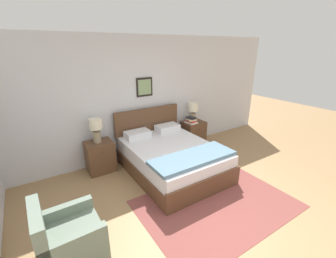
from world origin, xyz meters
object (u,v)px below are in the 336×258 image
object	(u,v)px
nightstand_by_door	(193,133)
bed	(172,157)
armchair	(68,239)
table_lamp_by_door	(193,110)
table_lamp_near_window	(96,128)
nightstand_near_window	(100,157)

from	to	relation	value
nightstand_by_door	bed	bearing A→B (deg)	-146.18
armchair	nightstand_by_door	xyz separation A→B (m)	(3.28, 1.79, 0.03)
table_lamp_by_door	armchair	bearing A→B (deg)	-150.85
bed	table_lamp_near_window	bearing A→B (deg)	145.46
nightstand_near_window	nightstand_by_door	distance (m)	2.36
armchair	nightstand_by_door	distance (m)	3.74
nightstand_by_door	armchair	bearing A→B (deg)	-151.32
table_lamp_near_window	nightstand_near_window	bearing A→B (deg)	-73.66
table_lamp_by_door	bed	bearing A→B (deg)	-144.94
bed	nightstand_near_window	xyz separation A→B (m)	(-1.18, 0.79, 0.00)
table_lamp_near_window	table_lamp_by_door	distance (m)	2.35
bed	table_lamp_near_window	xyz separation A→B (m)	(-1.19, 0.82, 0.60)
nightstand_near_window	nightstand_by_door	size ratio (longest dim) A/B	1.00
bed	armchair	world-z (taller)	bed
nightstand_by_door	table_lamp_by_door	world-z (taller)	table_lamp_by_door
table_lamp_near_window	bed	bearing A→B (deg)	-34.54
nightstand_by_door	table_lamp_near_window	distance (m)	2.44
nightstand_by_door	table_lamp_near_window	xyz separation A→B (m)	(-2.37, 0.03, 0.60)
armchair	nightstand_by_door	world-z (taller)	armchair
armchair	table_lamp_near_window	world-z (taller)	table_lamp_near_window
armchair	nightstand_by_door	size ratio (longest dim) A/B	1.28
nightstand_by_door	table_lamp_by_door	size ratio (longest dim) A/B	1.30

